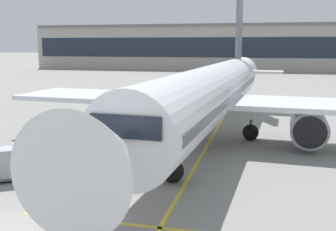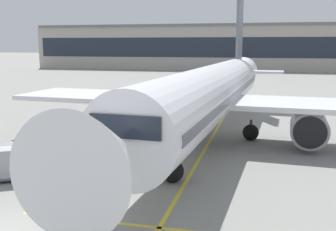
{
  "view_description": "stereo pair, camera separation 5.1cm",
  "coord_description": "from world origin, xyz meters",
  "px_view_note": "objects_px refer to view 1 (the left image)",
  "views": [
    {
      "loc": [
        9.74,
        -12.78,
        7.29
      ],
      "look_at": [
        3.94,
        11.24,
        2.85
      ],
      "focal_mm": 42.54,
      "sensor_mm": 36.0,
      "label": 1
    },
    {
      "loc": [
        9.79,
        -12.77,
        7.29
      ],
      "look_at": [
        3.94,
        11.24,
        2.85
      ],
      "focal_mm": 42.54,
      "sensor_mm": 36.0,
      "label": 2
    }
  ],
  "objects_px": {
    "baggage_cart_second": "(10,161)",
    "belt_loader": "(114,149)",
    "ground_crew_by_loader": "(127,148)",
    "parked_airplane": "(210,94)",
    "safety_cone_wingtip": "(116,143)",
    "ground_crew_by_carts": "(122,151)",
    "safety_cone_engine_keepout": "(87,144)",
    "baggage_cart_lead": "(62,155)"
  },
  "relations": [
    {
      "from": "baggage_cart_second",
      "to": "belt_loader",
      "type": "bearing_deg",
      "value": 43.38
    },
    {
      "from": "safety_cone_engine_keepout",
      "to": "ground_crew_by_loader",
      "type": "bearing_deg",
      "value": -33.88
    },
    {
      "from": "baggage_cart_second",
      "to": "ground_crew_by_loader",
      "type": "xyz_separation_m",
      "value": [
        5.28,
        4.18,
        -0.0
      ]
    },
    {
      "from": "baggage_cart_second",
      "to": "safety_cone_wingtip",
      "type": "xyz_separation_m",
      "value": [
        3.23,
        7.64,
        -0.68
      ]
    },
    {
      "from": "safety_cone_engine_keepout",
      "to": "safety_cone_wingtip",
      "type": "bearing_deg",
      "value": 25.35
    },
    {
      "from": "safety_cone_engine_keepout",
      "to": "parked_airplane",
      "type": "bearing_deg",
      "value": 30.93
    },
    {
      "from": "baggage_cart_second",
      "to": "ground_crew_by_loader",
      "type": "relative_size",
      "value": 1.56
    },
    {
      "from": "parked_airplane",
      "to": "safety_cone_engine_keepout",
      "type": "xyz_separation_m",
      "value": [
        -7.95,
        -4.77,
        -3.18
      ]
    },
    {
      "from": "parked_airplane",
      "to": "baggage_cart_lead",
      "type": "distance_m",
      "value": 12.42
    },
    {
      "from": "baggage_cart_second",
      "to": "ground_crew_by_carts",
      "type": "bearing_deg",
      "value": 33.06
    },
    {
      "from": "ground_crew_by_loader",
      "to": "baggage_cart_second",
      "type": "bearing_deg",
      "value": -141.61
    },
    {
      "from": "safety_cone_wingtip",
      "to": "parked_airplane",
      "type": "bearing_deg",
      "value": 32.47
    },
    {
      "from": "belt_loader",
      "to": "ground_crew_by_loader",
      "type": "distance_m",
      "value": 0.84
    },
    {
      "from": "parked_airplane",
      "to": "safety_cone_wingtip",
      "type": "height_order",
      "value": "parked_airplane"
    },
    {
      "from": "belt_loader",
      "to": "ground_crew_by_carts",
      "type": "height_order",
      "value": "belt_loader"
    },
    {
      "from": "ground_crew_by_carts",
      "to": "safety_cone_wingtip",
      "type": "xyz_separation_m",
      "value": [
        -2.01,
        4.23,
        -0.68
      ]
    },
    {
      "from": "ground_crew_by_loader",
      "to": "safety_cone_engine_keepout",
      "type": "distance_m",
      "value": 4.69
    },
    {
      "from": "baggage_cart_second",
      "to": "ground_crew_by_loader",
      "type": "height_order",
      "value": "baggage_cart_second"
    },
    {
      "from": "parked_airplane",
      "to": "belt_loader",
      "type": "height_order",
      "value": "parked_airplane"
    },
    {
      "from": "baggage_cart_second",
      "to": "safety_cone_engine_keepout",
      "type": "height_order",
      "value": "baggage_cart_second"
    },
    {
      "from": "ground_crew_by_loader",
      "to": "baggage_cart_lead",
      "type": "bearing_deg",
      "value": -141.25
    },
    {
      "from": "parked_airplane",
      "to": "ground_crew_by_carts",
      "type": "xyz_separation_m",
      "value": [
        -4.13,
        -8.13,
        -2.56
      ]
    },
    {
      "from": "baggage_cart_lead",
      "to": "ground_crew_by_carts",
      "type": "height_order",
      "value": "baggage_cart_lead"
    },
    {
      "from": "baggage_cart_lead",
      "to": "safety_cone_engine_keepout",
      "type": "xyz_separation_m",
      "value": [
        -0.8,
        5.06,
        -0.62
      ]
    },
    {
      "from": "parked_airplane",
      "to": "ground_crew_by_carts",
      "type": "height_order",
      "value": "parked_airplane"
    },
    {
      "from": "belt_loader",
      "to": "baggage_cart_lead",
      "type": "xyz_separation_m",
      "value": [
        -2.24,
        -2.48,
        0.1
      ]
    },
    {
      "from": "ground_crew_by_loader",
      "to": "parked_airplane",
      "type": "bearing_deg",
      "value": 60.94
    },
    {
      "from": "ground_crew_by_carts",
      "to": "safety_cone_engine_keepout",
      "type": "relative_size",
      "value": 2.23
    },
    {
      "from": "safety_cone_engine_keepout",
      "to": "ground_crew_by_carts",
      "type": "bearing_deg",
      "value": -41.34
    },
    {
      "from": "belt_loader",
      "to": "ground_crew_by_loader",
      "type": "relative_size",
      "value": 2.92
    },
    {
      "from": "baggage_cart_second",
      "to": "ground_crew_by_carts",
      "type": "distance_m",
      "value": 6.25
    },
    {
      "from": "parked_airplane",
      "to": "safety_cone_engine_keepout",
      "type": "relative_size",
      "value": 53.15
    },
    {
      "from": "parked_airplane",
      "to": "belt_loader",
      "type": "relative_size",
      "value": 8.15
    },
    {
      "from": "ground_crew_by_carts",
      "to": "safety_cone_engine_keepout",
      "type": "xyz_separation_m",
      "value": [
        -3.83,
        3.37,
        -0.62
      ]
    },
    {
      "from": "baggage_cart_lead",
      "to": "parked_airplane",
      "type": "bearing_deg",
      "value": 53.92
    },
    {
      "from": "belt_loader",
      "to": "safety_cone_wingtip",
      "type": "distance_m",
      "value": 3.69
    },
    {
      "from": "parked_airplane",
      "to": "safety_cone_wingtip",
      "type": "relative_size",
      "value": 63.08
    },
    {
      "from": "baggage_cart_second",
      "to": "ground_crew_by_loader",
      "type": "distance_m",
      "value": 6.73
    },
    {
      "from": "safety_cone_wingtip",
      "to": "baggage_cart_lead",
      "type": "bearing_deg",
      "value": -99.79
    },
    {
      "from": "ground_crew_by_loader",
      "to": "safety_cone_engine_keepout",
      "type": "height_order",
      "value": "ground_crew_by_loader"
    },
    {
      "from": "ground_crew_by_carts",
      "to": "safety_cone_wingtip",
      "type": "distance_m",
      "value": 4.73
    },
    {
      "from": "parked_airplane",
      "to": "belt_loader",
      "type": "xyz_separation_m",
      "value": [
        -4.92,
        -7.34,
        -2.67
      ]
    }
  ]
}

